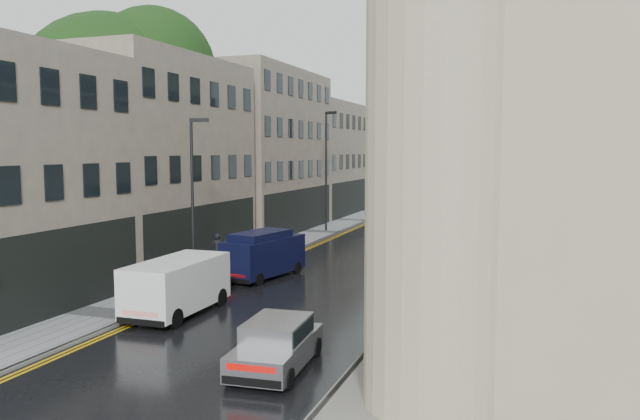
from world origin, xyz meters
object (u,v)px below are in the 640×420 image
Objects in this scene: navy_van at (229,257)px; pedestrian at (217,250)px; silver_hatchback at (232,357)px; lamp_post_far at (326,172)px; tree_near at (109,136)px; white_van at (129,294)px; white_lorry at (388,238)px; cream_bus at (379,225)px; lamp_post_near at (193,204)px; tree_far at (227,149)px.

navy_van is 3.48m from pedestrian.
silver_hatchback is at bearing 104.94° from pedestrian.
lamp_post_far reaches higher than pedestrian.
tree_near is 14.01m from white_van.
pedestrian reaches higher than silver_hatchback.
navy_van reaches higher than pedestrian.
lamp_post_far reaches higher than white_lorry.
lamp_post_far reaches higher than cream_bus.
tree_near is at bearing -8.84° from pedestrian.
lamp_post_near is (-0.68, 5.58, 2.73)m from white_van.
pedestrian is at bearing -135.95° from cream_bus.
cream_bus reaches higher than white_van.
tree_near is 9.13m from lamp_post_near.
tree_near is 1.11× the size of tree_far.
tree_far is at bearing 102.76° from lamp_post_near.
white_van is at bearing -112.94° from cream_bus.
tree_far is at bearing 154.31° from cream_bus.
tree_near reaches higher than silver_hatchback.
tree_near is 20.73m from silver_hatchback.
tree_far is 17.79m from navy_van.
lamp_post_near is at bearing -158.28° from white_lorry.
white_van is at bearing -65.39° from lamp_post_far.
lamp_post_far is at bearing -107.24° from pedestrian.
tree_far is 2.64× the size of white_van.
tree_near is 1.65× the size of white_lorry.
tree_near is at bearing 129.77° from white_van.
lamp_post_near is at bearing -120.36° from cream_bus.
lamp_post_near reaches higher than white_lorry.
cream_bus reaches higher than silver_hatchback.
pedestrian is 5.74m from lamp_post_near.
lamp_post_near is at bearing -97.24° from navy_van.
lamp_post_far reaches higher than navy_van.
silver_hatchback is (14.28, -13.68, -6.20)m from tree_near.
pedestrian is 0.20× the size of lamp_post_far.
white_van is 10.57m from pedestrian.
tree_near is at bearing 141.06° from lamp_post_near.
navy_van is (-6.08, 11.55, 0.45)m from silver_hatchback.
white_lorry is at bearing 22.12° from navy_van.
silver_hatchback is 0.84× the size of navy_van.
tree_near is 3.00× the size of navy_van.
tree_near reaches higher than white_lorry.
cream_bus is at bearing -28.32° from lamp_post_far.
white_lorry is at bearing 80.66° from silver_hatchback.
lamp_post_far is at bearing 92.75° from white_van.
cream_bus is at bearing 81.15° from navy_van.
silver_hatchback is 0.44× the size of lamp_post_far.
white_van is at bearing -93.08° from lamp_post_near.
tree_near is 8.55m from pedestrian.
lamp_post_near is (-5.04, -13.76, 2.29)m from cream_bus.
tree_near reaches higher than navy_van.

